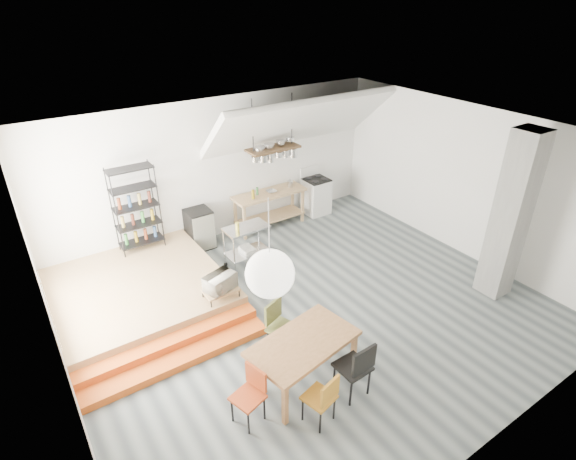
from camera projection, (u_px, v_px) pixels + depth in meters
floor at (310, 309)px, 8.25m from camera, size 8.00×8.00×0.00m
wall_back at (219, 170)px, 10.03m from camera, size 8.00×0.04×3.20m
wall_left at (51, 321)px, 5.52m from camera, size 0.04×7.00×3.20m
wall_right at (465, 182)px, 9.44m from camera, size 0.04×7.00×3.20m
ceiling at (315, 140)px, 6.71m from camera, size 8.00×7.00×0.02m
slope_ceiling at (300, 122)px, 10.02m from camera, size 4.40×1.44×1.32m
window_pane at (31, 253)px, 6.53m from camera, size 0.02×2.50×2.20m
platform at (139, 291)px, 8.38m from camera, size 3.00×3.00×0.40m
step_lower at (180, 360)px, 7.03m from camera, size 3.00×0.35×0.13m
step_upper at (171, 344)px, 7.25m from camera, size 3.00×0.35×0.27m
concrete_column at (511, 217)px, 8.00m from camera, size 0.50×0.50×3.20m
kitchen_counter at (270, 203)px, 10.78m from camera, size 1.80×0.60×0.91m
stove at (316, 195)px, 11.54m from camera, size 0.60×0.60×1.18m
pot_rack at (275, 152)px, 9.98m from camera, size 1.20×0.50×1.43m
wire_shelving at (136, 207)px, 8.96m from camera, size 0.88×0.38×1.80m
microwave_shelf at (221, 290)px, 7.85m from camera, size 0.60×0.40×0.16m
paper_lantern at (270, 274)px, 5.36m from camera, size 0.60×0.60×0.60m
dining_table at (303, 346)px, 6.45m from camera, size 1.71×1.15×0.75m
chair_mustard at (323, 396)px, 5.88m from camera, size 0.46×0.46×0.83m
chair_black at (357, 366)px, 6.24m from camera, size 0.46×0.46×0.96m
chair_olive at (279, 323)px, 7.08m from camera, size 0.54×0.54×0.91m
chair_red at (251, 391)px, 5.95m from camera, size 0.47×0.47×0.84m
rolling_cart at (247, 241)px, 9.29m from camera, size 0.93×0.53×0.90m
mini_fridge at (200, 229)px, 10.01m from camera, size 0.53×0.53×0.91m
microwave at (220, 282)px, 7.77m from camera, size 0.61×0.50×0.29m
bowl at (271, 192)px, 10.61m from camera, size 0.25×0.25×0.06m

